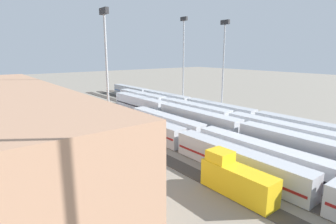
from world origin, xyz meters
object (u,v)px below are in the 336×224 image
(train_on_track_6, at_px, (236,179))
(train_on_track_0, at_px, (218,110))
(light_mast_3, at_px, (106,58))
(train_on_track_2, at_px, (231,123))
(train_on_track_4, at_px, (247,150))
(train_on_track_3, at_px, (197,121))
(light_mast_2, at_px, (224,55))
(train_on_track_5, at_px, (146,126))
(light_mast_0, at_px, (184,51))

(train_on_track_6, bearing_deg, train_on_track_0, -45.38)
(train_on_track_6, xyz_separation_m, light_mast_3, (30.43, 2.49, 14.49))
(train_on_track_2, xyz_separation_m, train_on_track_0, (12.38, -10.00, -0.59))
(train_on_track_6, bearing_deg, train_on_track_4, -60.69)
(train_on_track_4, xyz_separation_m, light_mast_3, (24.82, 12.49, 14.56))
(train_on_track_3, bearing_deg, light_mast_3, 65.99)
(light_mast_2, bearing_deg, train_on_track_3, 115.82)
(train_on_track_2, xyz_separation_m, train_on_track_5, (10.88, 15.00, -0.59))
(train_on_track_2, xyz_separation_m, light_mast_3, (13.21, 22.49, 14.05))
(light_mast_0, xyz_separation_m, light_mast_2, (-16.83, -0.21, -1.31))
(train_on_track_5, bearing_deg, light_mast_3, 72.73)
(light_mast_2, bearing_deg, light_mast_0, 0.70)
(train_on_track_5, relative_size, train_on_track_4, 1.80)
(train_on_track_5, height_order, light_mast_0, light_mast_0)
(train_on_track_4, distance_m, light_mast_2, 38.06)
(light_mast_0, bearing_deg, train_on_track_6, 145.46)
(train_on_track_3, distance_m, light_mast_3, 23.74)
(train_on_track_3, xyz_separation_m, light_mast_0, (25.80, -18.34, 15.58))
(train_on_track_5, xyz_separation_m, light_mast_3, (2.33, 7.49, 14.64))
(train_on_track_4, bearing_deg, train_on_track_5, 12.53)
(train_on_track_0, height_order, light_mast_0, light_mast_0)
(train_on_track_2, bearing_deg, train_on_track_0, -38.93)
(train_on_track_3, bearing_deg, light_mast_2, -64.18)
(train_on_track_2, relative_size, train_on_track_5, 0.80)
(train_on_track_2, relative_size, light_mast_0, 3.32)
(train_on_track_3, distance_m, light_mast_2, 25.06)
(train_on_track_6, height_order, light_mast_0, light_mast_0)
(train_on_track_4, height_order, light_mast_2, light_mast_2)
(train_on_track_3, distance_m, train_on_track_0, 16.55)
(train_on_track_2, bearing_deg, train_on_track_4, 139.26)
(train_on_track_6, distance_m, light_mast_3, 33.80)
(train_on_track_2, relative_size, light_mast_3, 3.68)
(light_mast_0, height_order, light_mast_3, light_mast_0)
(light_mast_0, bearing_deg, train_on_track_5, 125.67)
(train_on_track_6, distance_m, train_on_track_3, 27.16)
(train_on_track_5, bearing_deg, train_on_track_0, -86.57)
(train_on_track_2, relative_size, train_on_track_0, 0.80)
(train_on_track_0, height_order, train_on_track_5, same)
(train_on_track_0, xyz_separation_m, train_on_track_5, (-1.50, 25.00, 0.00))
(train_on_track_3, relative_size, light_mast_0, 2.48)
(train_on_track_0, relative_size, train_on_track_5, 1.00)
(light_mast_0, bearing_deg, train_on_track_0, 169.95)
(light_mast_2, bearing_deg, light_mast_3, 91.88)
(train_on_track_6, xyz_separation_m, train_on_track_0, (29.60, -30.00, -0.15))
(light_mast_0, xyz_separation_m, light_mast_3, (-18.01, 35.83, -1.53))
(train_on_track_2, bearing_deg, light_mast_3, 59.58)
(train_on_track_5, xyz_separation_m, light_mast_2, (3.51, -28.54, 14.86))
(train_on_track_2, bearing_deg, light_mast_2, -43.27)
(train_on_track_5, xyz_separation_m, train_on_track_4, (-22.49, -5.00, 0.08))
(train_on_track_6, xyz_separation_m, train_on_track_4, (5.61, -10.00, -0.06))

